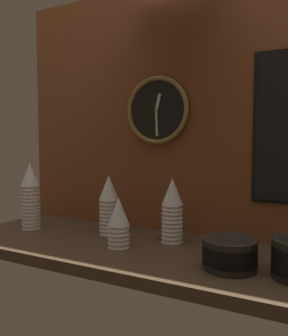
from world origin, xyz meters
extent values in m
cube|color=#4C3826|center=(0.00, 0.00, -0.02)|extent=(1.60, 0.56, 0.04)
cube|color=brown|center=(0.00, 0.27, 0.53)|extent=(1.60, 0.03, 1.05)
cone|color=white|center=(-0.25, 0.08, 0.05)|extent=(0.08, 0.08, 0.10)
cone|color=white|center=(-0.25, 0.08, 0.07)|extent=(0.08, 0.08, 0.10)
cone|color=white|center=(-0.25, 0.08, 0.08)|extent=(0.08, 0.08, 0.10)
cone|color=white|center=(-0.25, 0.08, 0.10)|extent=(0.08, 0.08, 0.10)
cone|color=white|center=(-0.25, 0.08, 0.12)|extent=(0.08, 0.08, 0.10)
cone|color=white|center=(-0.25, 0.08, 0.13)|extent=(0.08, 0.08, 0.10)
cone|color=white|center=(-0.25, 0.08, 0.15)|extent=(0.08, 0.08, 0.10)
cone|color=white|center=(-0.25, 0.08, 0.16)|extent=(0.08, 0.08, 0.10)
cone|color=white|center=(-0.25, 0.08, 0.18)|extent=(0.08, 0.08, 0.10)
cone|color=white|center=(-0.25, 0.08, 0.19)|extent=(0.08, 0.08, 0.10)
cone|color=white|center=(0.03, 0.09, 0.05)|extent=(0.08, 0.08, 0.10)
cone|color=white|center=(0.03, 0.09, 0.07)|extent=(0.08, 0.08, 0.10)
cone|color=white|center=(0.03, 0.09, 0.08)|extent=(0.08, 0.08, 0.10)
cone|color=white|center=(0.03, 0.09, 0.10)|extent=(0.08, 0.08, 0.10)
cone|color=white|center=(0.03, 0.09, 0.12)|extent=(0.08, 0.08, 0.10)
cone|color=white|center=(0.03, 0.09, 0.13)|extent=(0.08, 0.08, 0.10)
cone|color=white|center=(0.03, 0.09, 0.15)|extent=(0.08, 0.08, 0.10)
cone|color=white|center=(0.03, 0.09, 0.16)|extent=(0.08, 0.08, 0.10)
cone|color=white|center=(0.03, 0.09, 0.18)|extent=(0.08, 0.08, 0.10)
cone|color=white|center=(0.03, 0.09, 0.19)|extent=(0.08, 0.08, 0.10)
cone|color=white|center=(-0.11, -0.06, 0.05)|extent=(0.08, 0.08, 0.10)
cone|color=white|center=(-0.11, -0.06, 0.07)|extent=(0.08, 0.08, 0.10)
cone|color=white|center=(-0.11, -0.06, 0.08)|extent=(0.08, 0.08, 0.10)
cone|color=white|center=(-0.11, -0.06, 0.10)|extent=(0.08, 0.08, 0.10)
cone|color=white|center=(-0.11, -0.06, 0.12)|extent=(0.08, 0.08, 0.10)
cone|color=white|center=(-0.11, -0.06, 0.13)|extent=(0.08, 0.08, 0.10)
cone|color=white|center=(-0.60, -0.01, 0.05)|extent=(0.08, 0.08, 0.10)
cone|color=white|center=(-0.60, -0.01, 0.07)|extent=(0.08, 0.08, 0.10)
cone|color=white|center=(-0.60, -0.01, 0.08)|extent=(0.08, 0.08, 0.10)
cone|color=white|center=(-0.60, -0.01, 0.10)|extent=(0.08, 0.08, 0.10)
cone|color=white|center=(-0.60, -0.01, 0.12)|extent=(0.08, 0.08, 0.10)
cone|color=white|center=(-0.60, -0.01, 0.13)|extent=(0.08, 0.08, 0.10)
cone|color=white|center=(-0.60, -0.01, 0.15)|extent=(0.08, 0.08, 0.10)
cone|color=white|center=(-0.60, -0.01, 0.16)|extent=(0.08, 0.08, 0.10)
cone|color=white|center=(-0.60, -0.01, 0.18)|extent=(0.08, 0.08, 0.10)
cone|color=white|center=(-0.60, -0.01, 0.19)|extent=(0.08, 0.08, 0.10)
cone|color=white|center=(-0.60, -0.01, 0.21)|extent=(0.08, 0.08, 0.10)
cone|color=white|center=(-0.60, -0.01, 0.23)|extent=(0.08, 0.08, 0.10)
cone|color=white|center=(-0.60, -0.01, 0.24)|extent=(0.08, 0.08, 0.10)
cylinder|color=black|center=(0.30, -0.09, 0.02)|extent=(0.16, 0.16, 0.04)
cylinder|color=black|center=(0.30, -0.09, 0.04)|extent=(0.16, 0.16, 0.04)
cylinder|color=black|center=(0.30, -0.09, 0.06)|extent=(0.16, 0.16, 0.04)
cylinder|color=black|center=(0.30, -0.09, 0.07)|extent=(0.16, 0.16, 0.04)
torus|color=#302D2A|center=(0.30, -0.09, 0.09)|extent=(0.16, 0.16, 0.01)
cylinder|color=black|center=(-0.10, 0.24, 0.52)|extent=(0.28, 0.02, 0.28)
torus|color=#AD894C|center=(-0.10, 0.23, 0.52)|extent=(0.29, 0.02, 0.29)
cube|color=white|center=(-0.09, 0.23, 0.55)|extent=(0.03, 0.01, 0.07)
cube|color=white|center=(-0.10, 0.23, 0.46)|extent=(0.01, 0.01, 0.11)
cylinder|color=white|center=(-0.10, 0.23, 0.52)|extent=(0.01, 0.01, 0.01)
camera|label=1|loc=(0.57, -1.14, 0.38)|focal=38.00mm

